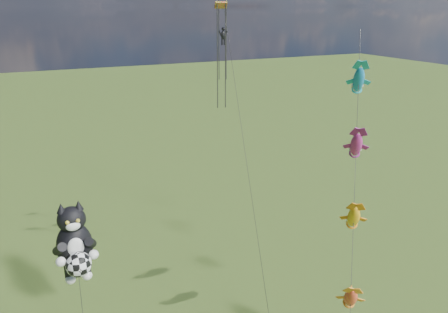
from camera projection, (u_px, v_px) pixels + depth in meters
name	position (u px, v px, depth m)	size (l,w,h in m)	color
cat_kite_rig	(75.00, 244.00, 27.74)	(2.60, 4.18, 10.48)	brown
fish_windsock_rig	(355.00, 181.00, 27.70)	(9.73, 12.80, 20.40)	brown
parafoil_rig	(224.00, 37.00, 36.80)	(4.59, 17.21, 24.23)	brown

